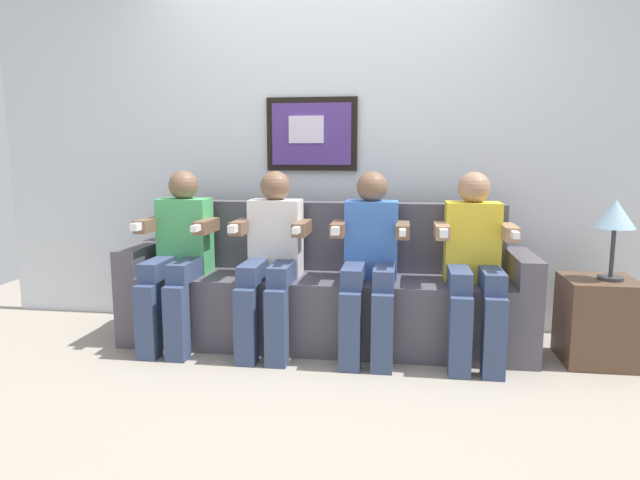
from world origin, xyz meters
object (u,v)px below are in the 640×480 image
object	(u,v)px
person_left_center	(272,254)
couch	(324,295)
person_right_center	(370,256)
person_rightmost	(474,259)
side_table_right	(597,320)
table_lamp	(615,218)
person_leftmost	(178,251)

from	to	relation	value
person_left_center	couch	bearing A→B (deg)	29.19
person_right_center	person_rightmost	xyz separation A→B (m)	(0.61, 0.00, 0.00)
person_rightmost	side_table_right	xyz separation A→B (m)	(0.73, 0.06, -0.36)
person_left_center	table_lamp	world-z (taller)	person_left_center
person_left_center	table_lamp	bearing A→B (deg)	1.08
couch	person_left_center	distance (m)	0.45
side_table_right	couch	bearing A→B (deg)	176.23
person_leftmost	side_table_right	size ratio (longest dim) A/B	2.22
person_right_center	person_leftmost	bearing A→B (deg)	180.00
side_table_right	table_lamp	size ratio (longest dim) A/B	1.09
side_table_right	table_lamp	distance (m)	0.61
person_left_center	person_right_center	size ratio (longest dim) A/B	1.00
person_rightmost	side_table_right	size ratio (longest dim) A/B	2.22
person_leftmost	person_left_center	xyz separation A→B (m)	(0.61, 0.00, 0.00)
person_left_center	person_right_center	bearing A→B (deg)	0.00
person_rightmost	person_leftmost	bearing A→B (deg)	180.00
person_right_center	table_lamp	world-z (taller)	person_right_center
person_rightmost	person_right_center	bearing A→B (deg)	180.00
couch	person_left_center	world-z (taller)	person_left_center
side_table_right	table_lamp	world-z (taller)	table_lamp
person_right_center	person_rightmost	distance (m)	0.61
person_left_center	person_rightmost	distance (m)	1.21
person_leftmost	table_lamp	xyz separation A→B (m)	(2.59, 0.04, 0.25)
person_right_center	table_lamp	size ratio (longest dim) A/B	2.41
person_left_center	person_rightmost	xyz separation A→B (m)	(1.21, 0.00, 0.00)
person_left_center	person_rightmost	world-z (taller)	same
person_left_center	person_rightmost	size ratio (longest dim) A/B	1.00
side_table_right	person_leftmost	bearing A→B (deg)	-178.61
table_lamp	person_right_center	bearing A→B (deg)	-178.44
person_rightmost	table_lamp	xyz separation A→B (m)	(0.77, 0.04, 0.25)
couch	person_rightmost	distance (m)	0.97
person_left_center	person_right_center	distance (m)	0.61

